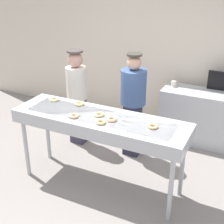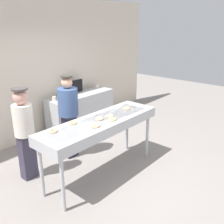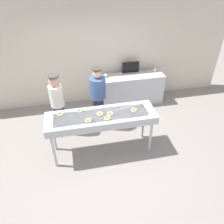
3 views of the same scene
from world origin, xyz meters
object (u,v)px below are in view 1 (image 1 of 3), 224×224
at_px(plain_donut_5, 54,99).
at_px(worker_assistant, 133,99).
at_px(plain_donut_0, 101,122).
at_px(menu_display, 223,81).
at_px(plain_donut_3, 112,119).
at_px(plain_donut_1, 153,126).
at_px(plain_donut_6, 74,116).
at_px(prep_counter, 216,120).
at_px(fryer_conveyor, 100,123).
at_px(paper_cup_0, 174,84).
at_px(plain_donut_4, 99,115).
at_px(plain_donut_2, 79,104).
at_px(worker_baker, 77,93).

xyz_separation_m(plain_donut_5, worker_assistant, (0.88, 0.73, -0.10)).
xyz_separation_m(plain_donut_0, menu_display, (1.07, 2.13, 0.00)).
bearing_deg(plain_donut_3, plain_donut_1, 4.24).
height_order(worker_assistant, menu_display, worker_assistant).
xyz_separation_m(plain_donut_3, plain_donut_6, (-0.46, -0.12, 0.00)).
bearing_deg(plain_donut_0, prep_counter, 60.94).
bearing_deg(worker_assistant, plain_donut_3, 108.33).
height_order(plain_donut_3, worker_assistant, worker_assistant).
xyz_separation_m(plain_donut_0, worker_assistant, (-0.03, 1.06, -0.10)).
distance_m(fryer_conveyor, plain_donut_6, 0.33).
distance_m(worker_assistant, prep_counter, 1.47).
bearing_deg(plain_donut_5, paper_cup_0, 53.02).
height_order(plain_donut_4, worker_assistant, worker_assistant).
xyz_separation_m(plain_donut_3, menu_display, (0.98, 2.00, 0.00)).
relative_size(plain_donut_1, plain_donut_6, 1.00).
bearing_deg(plain_donut_3, paper_cup_0, 82.58).
relative_size(plain_donut_2, plain_donut_6, 1.00).
bearing_deg(worker_baker, plain_donut_4, 133.84).
relative_size(worker_assistant, prep_counter, 0.91).
bearing_deg(menu_display, plain_donut_1, -103.66).
relative_size(plain_donut_0, plain_donut_3, 1.00).
bearing_deg(worker_baker, plain_donut_2, 123.36).
bearing_deg(plain_donut_2, plain_donut_5, -176.04).
bearing_deg(menu_display, plain_donut_5, -137.68).
relative_size(fryer_conveyor, worker_assistant, 1.40).
height_order(plain_donut_1, worker_assistant, worker_assistant).
bearing_deg(worker_baker, plain_donut_3, 138.32).
bearing_deg(plain_donut_4, plain_donut_0, -56.26).
relative_size(plain_donut_1, plain_donut_4, 1.00).
height_order(fryer_conveyor, plain_donut_1, plain_donut_1).
bearing_deg(menu_display, paper_cup_0, -167.32).
relative_size(fryer_conveyor, plain_donut_1, 17.69).
distance_m(plain_donut_5, worker_assistant, 1.14).
distance_m(plain_donut_1, prep_counter, 1.91).
distance_m(plain_donut_3, prep_counter, 2.13).
relative_size(plain_donut_3, plain_donut_6, 1.00).
relative_size(plain_donut_2, worker_assistant, 0.08).
relative_size(plain_donut_5, plain_donut_6, 1.00).
bearing_deg(worker_baker, prep_counter, -157.53).
distance_m(plain_donut_0, paper_cup_0, 1.99).
bearing_deg(paper_cup_0, fryer_conveyor, -103.13).
xyz_separation_m(worker_assistant, paper_cup_0, (0.35, 0.90, -0.00)).
xyz_separation_m(plain_donut_0, plain_donut_4, (-0.12, 0.18, 0.00)).
relative_size(plain_donut_0, worker_baker, 0.08).
bearing_deg(worker_assistant, worker_baker, 13.94).
bearing_deg(plain_donut_6, plain_donut_1, 9.28).
height_order(fryer_conveyor, prep_counter, fryer_conveyor).
bearing_deg(plain_donut_1, menu_display, 76.34).
relative_size(fryer_conveyor, plain_donut_6, 17.69).
bearing_deg(plain_donut_5, plain_donut_2, 3.96).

